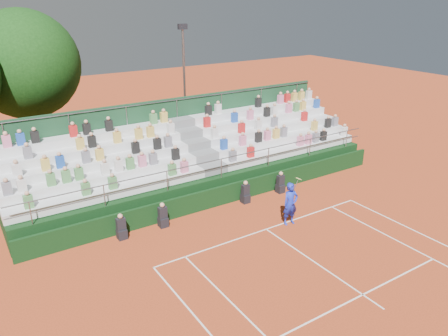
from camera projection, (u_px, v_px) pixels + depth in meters
ground at (266, 229)px, 19.58m from camera, size 90.00×90.00×0.00m
courtside_wall at (227, 194)px, 21.90m from camera, size 20.00×0.15×1.00m
line_officials at (208, 204)px, 20.85m from camera, size 9.19×0.40×1.19m
grandstand at (195, 164)px, 24.22m from camera, size 20.00×5.20×4.40m
tennis_player at (290, 204)px, 19.72m from camera, size 0.92×0.56×2.22m
tree_east at (25, 65)px, 25.45m from camera, size 6.32×6.32×9.19m
floodlight_mast at (184, 77)px, 28.85m from camera, size 0.60×0.25×8.13m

